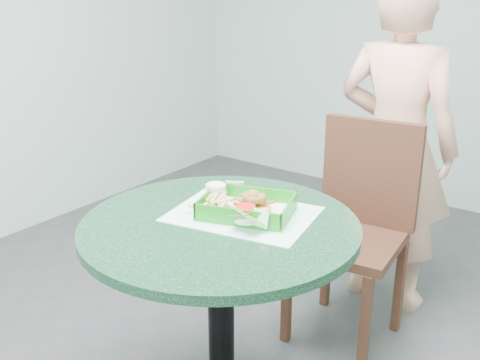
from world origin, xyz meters
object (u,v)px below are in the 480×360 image
Objects in this scene: dining_chair at (358,217)px; sauce_ramekin at (226,192)px; diner_person at (396,143)px; food_basket at (247,216)px; crab_sandwich at (252,208)px; cafe_table at (221,277)px.

dining_chair is 0.73m from sauce_ramekin.
diner_person is 1.04m from food_basket.
crab_sandwich is at bearing 2.73° from food_basket.
dining_chair is 13.86× the size of sauce_ramekin.
cafe_table is at bearing -111.21° from food_basket.
sauce_ramekin is (-0.09, 0.15, 0.22)m from cafe_table.
diner_person reaches higher than dining_chair.
sauce_ramekin is (-0.20, -0.98, 0.02)m from diner_person.
crab_sandwich is (-0.05, -0.71, 0.27)m from dining_chair.
diner_person is at bearing 86.85° from crab_sandwich.
diner_person is at bearing 84.31° from cafe_table.
cafe_table is 0.92× the size of dining_chair.
dining_chair is 0.41m from diner_person.
cafe_table is 3.09× the size of food_basket.
diner_person is (0.01, 0.33, 0.25)m from dining_chair.
food_basket is 2.47× the size of crab_sandwich.
diner_person is 23.19× the size of sauce_ramekin.
dining_chair is at bearing 73.81° from sauce_ramekin.
dining_chair reaches higher than sauce_ramekin.
diner_person is (0.11, 1.13, 0.20)m from cafe_table.
dining_chair is 0.75m from food_basket.
dining_chair is 0.76m from crab_sandwich.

